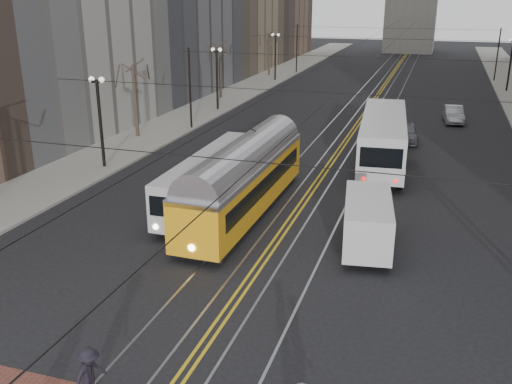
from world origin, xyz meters
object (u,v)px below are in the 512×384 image
Objects in this scene: rear_bus at (383,140)px; pedestrian_d at (90,375)px; cargo_van at (367,224)px; sedan_grey at (407,133)px; streetcar at (245,185)px; sedan_silver at (453,114)px; transit_bus at (214,181)px.

rear_bus is 7.46× the size of pedestrian_d.
sedan_grey is (0.39, 20.22, -0.45)m from cargo_van.
cargo_van is (6.50, -2.36, -0.38)m from streetcar.
pedestrian_d is at bearing -108.96° from sedan_silver.
streetcar is 3.16× the size of sedan_grey.
sedan_silver is (12.27, 25.41, -0.65)m from transit_bus.
sedan_silver is (3.41, 8.25, 0.01)m from sedan_grey.
sedan_grey is at bearing 2.05° from pedestrian_d.
transit_bus is 15.71m from pedestrian_d.
transit_bus is at bearing -121.33° from sedan_silver.
pedestrian_d is (-6.33, -32.65, 0.15)m from sedan_grey.
sedan_grey is (8.86, 17.16, -0.66)m from transit_bus.
streetcar is at bearing -122.01° from rear_bus.
rear_bus is 2.40× the size of cargo_van.
pedestrian_d is (-5.17, -25.93, -0.78)m from rear_bus.
rear_bus is at bearing 1.76° from pedestrian_d.
rear_bus is 3.05× the size of sedan_grey.
sedan_silver is 42.05m from pedestrian_d.
transit_bus is 2.08× the size of cargo_van.
sedan_grey is at bearing -118.02° from sedan_silver.
sedan_grey is at bearing 62.10° from transit_bus.
streetcar is 2.49× the size of cargo_van.
transit_bus is at bearing 152.23° from cargo_van.
pedestrian_d is (-5.94, -12.44, -0.30)m from cargo_van.
rear_bus reaches higher than streetcar.
cargo_van is at bearing -96.78° from sedan_grey.
rear_bus is at bearing -105.51° from sedan_grey.
sedan_grey is (6.89, 17.86, -0.83)m from streetcar.
cargo_van is (0.77, -13.50, -0.48)m from rear_bus.
cargo_van is at bearing -12.51° from pedestrian_d.
streetcar is 3.03× the size of sedan_silver.
cargo_van is at bearing -20.44° from transit_bus.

